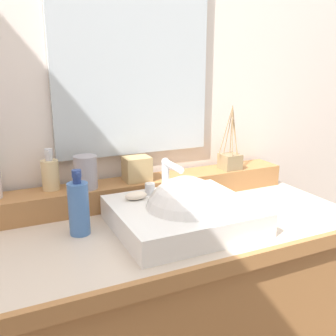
{
  "coord_description": "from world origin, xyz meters",
  "views": [
    {
      "loc": [
        -0.44,
        -0.99,
        1.33
      ],
      "look_at": [
        0.02,
        -0.02,
        1.04
      ],
      "focal_mm": 40.61,
      "sensor_mm": 36.0,
      "label": 1
    }
  ],
  "objects_px": {
    "soap_dispenser": "(50,173)",
    "trinket_box": "(137,169)",
    "soap_bar": "(136,196)",
    "sink_basin": "(185,217)",
    "reed_diffuser": "(230,161)",
    "lotion_bottle": "(79,207)",
    "tumbler_cup": "(86,172)"
  },
  "relations": [
    {
      "from": "soap_bar",
      "to": "tumbler_cup",
      "type": "height_order",
      "value": "tumbler_cup"
    },
    {
      "from": "sink_basin",
      "to": "soap_dispenser",
      "type": "relative_size",
      "value": 3.02
    },
    {
      "from": "soap_dispenser",
      "to": "lotion_bottle",
      "type": "xyz_separation_m",
      "value": [
        0.04,
        -0.2,
        -0.05
      ]
    },
    {
      "from": "soap_bar",
      "to": "lotion_bottle",
      "type": "xyz_separation_m",
      "value": [
        -0.18,
        -0.02,
        -0.0
      ]
    },
    {
      "from": "soap_dispenser",
      "to": "lotion_bottle",
      "type": "distance_m",
      "value": 0.21
    },
    {
      "from": "soap_dispenser",
      "to": "lotion_bottle",
      "type": "relative_size",
      "value": 0.71
    },
    {
      "from": "tumbler_cup",
      "to": "lotion_bottle",
      "type": "distance_m",
      "value": 0.18
    },
    {
      "from": "soap_bar",
      "to": "reed_diffuser",
      "type": "distance_m",
      "value": 0.47
    },
    {
      "from": "reed_diffuser",
      "to": "tumbler_cup",
      "type": "bearing_deg",
      "value": 179.82
    },
    {
      "from": "soap_dispenser",
      "to": "trinket_box",
      "type": "xyz_separation_m",
      "value": [
        0.29,
        -0.03,
        -0.01
      ]
    },
    {
      "from": "soap_bar",
      "to": "soap_dispenser",
      "type": "distance_m",
      "value": 0.29
    },
    {
      "from": "trinket_box",
      "to": "lotion_bottle",
      "type": "xyz_separation_m",
      "value": [
        -0.24,
        -0.17,
        -0.04
      ]
    },
    {
      "from": "soap_dispenser",
      "to": "reed_diffuser",
      "type": "relative_size",
      "value": 0.55
    },
    {
      "from": "tumbler_cup",
      "to": "trinket_box",
      "type": "relative_size",
      "value": 1.21
    },
    {
      "from": "soap_dispenser",
      "to": "lotion_bottle",
      "type": "height_order",
      "value": "soap_dispenser"
    },
    {
      "from": "soap_dispenser",
      "to": "trinket_box",
      "type": "bearing_deg",
      "value": -5.88
    },
    {
      "from": "tumbler_cup",
      "to": "soap_bar",
      "type": "bearing_deg",
      "value": -51.11
    },
    {
      "from": "sink_basin",
      "to": "lotion_bottle",
      "type": "bearing_deg",
      "value": 162.36
    },
    {
      "from": "reed_diffuser",
      "to": "trinket_box",
      "type": "bearing_deg",
      "value": 178.47
    },
    {
      "from": "tumbler_cup",
      "to": "lotion_bottle",
      "type": "height_order",
      "value": "lotion_bottle"
    },
    {
      "from": "reed_diffuser",
      "to": "lotion_bottle",
      "type": "height_order",
      "value": "reed_diffuser"
    },
    {
      "from": "trinket_box",
      "to": "soap_bar",
      "type": "bearing_deg",
      "value": -112.18
    },
    {
      "from": "lotion_bottle",
      "to": "tumbler_cup",
      "type": "bearing_deg",
      "value": 69.27
    },
    {
      "from": "sink_basin",
      "to": "tumbler_cup",
      "type": "xyz_separation_m",
      "value": [
        -0.23,
        0.26,
        0.1
      ]
    },
    {
      "from": "sink_basin",
      "to": "trinket_box",
      "type": "xyz_separation_m",
      "value": [
        -0.05,
        0.26,
        0.09
      ]
    },
    {
      "from": "sink_basin",
      "to": "reed_diffuser",
      "type": "bearing_deg",
      "value": 37.6
    },
    {
      "from": "soap_bar",
      "to": "sink_basin",
      "type": "bearing_deg",
      "value": -44.19
    },
    {
      "from": "soap_bar",
      "to": "soap_dispenser",
      "type": "relative_size",
      "value": 0.52
    },
    {
      "from": "soap_dispenser",
      "to": "trinket_box",
      "type": "distance_m",
      "value": 0.29
    },
    {
      "from": "reed_diffuser",
      "to": "lotion_bottle",
      "type": "xyz_separation_m",
      "value": [
        -0.62,
        -0.16,
        -0.03
      ]
    },
    {
      "from": "reed_diffuser",
      "to": "soap_bar",
      "type": "bearing_deg",
      "value": -161.83
    },
    {
      "from": "sink_basin",
      "to": "tumbler_cup",
      "type": "bearing_deg",
      "value": 132.02
    }
  ]
}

